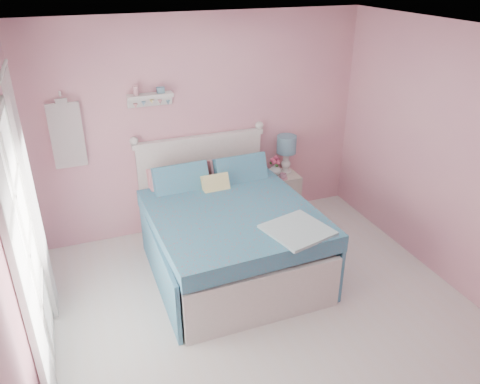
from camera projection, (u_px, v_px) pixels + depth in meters
floor at (280, 334)px, 4.32m from camera, size 4.50×4.50×0.00m
room_shell at (288, 178)px, 3.61m from camera, size 4.50×4.50×4.50m
bed at (228, 233)px, 5.12m from camera, size 1.70×2.10×1.20m
nightstand at (281, 195)px, 6.18m from camera, size 0.42×0.41×0.60m
table_lamp at (286, 147)px, 5.96m from camera, size 0.25×0.25×0.50m
vase at (275, 169)px, 6.00m from camera, size 0.20×0.20×0.17m
teacup at (283, 176)px, 5.92m from camera, size 0.09×0.09×0.07m
roses at (276, 160)px, 5.94m from camera, size 0.14×0.11×0.12m
wall_shelf at (150, 97)px, 5.17m from camera, size 0.50×0.15×0.25m
hanging_dress at (67, 136)px, 5.02m from camera, size 0.34×0.03×0.72m
french_door at (27, 258)px, 3.54m from camera, size 0.04×1.32×2.16m
curtain_near at (30, 306)px, 2.89m from camera, size 0.04×0.40×2.32m
curtain_far at (33, 202)px, 4.13m from camera, size 0.04×0.40×2.32m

